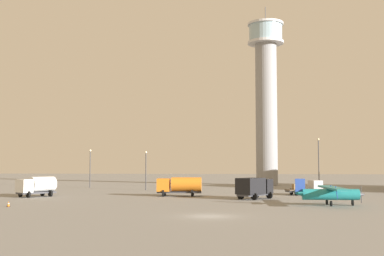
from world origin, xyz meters
TOP-DOWN VIEW (x-y plane):
  - ground_plane at (0.00, 0.00)m, footprint 400.00×400.00m
  - control_tower at (8.71, 69.97)m, footprint 8.47×8.47m
  - airplane_teal at (13.61, 13.92)m, footprint 8.52×10.85m
  - truck_fuel_tanker_orange at (-6.56, 29.15)m, footprint 6.88×3.22m
  - truck_fuel_tanker_white at (-28.07, 25.69)m, footprint 5.34×6.02m
  - truck_flatbed_silver at (13.66, 34.27)m, footprint 6.01×4.12m
  - truck_box_black at (4.78, 23.99)m, footprint 5.51×6.51m
  - light_post_west at (-15.29, 46.31)m, footprint 0.44×0.44m
  - light_post_east at (17.48, 48.87)m, footprint 0.44×0.44m
  - light_post_north at (-28.80, 54.48)m, footprint 0.44×0.44m
  - traffic_cone_near_left at (-24.07, 8.27)m, footprint 0.36×0.36m

SIDE VIEW (x-z plane):
  - ground_plane at x=0.00m, z-range 0.00..0.00m
  - traffic_cone_near_left at x=-24.07m, z-range 0.00..0.61m
  - truck_flatbed_silver at x=13.66m, z-range -0.01..2.33m
  - airplane_teal at x=13.61m, z-range -0.11..3.10m
  - truck_fuel_tanker_orange at x=-6.56m, z-range 0.20..3.13m
  - truck_fuel_tanker_white at x=-28.07m, z-range 0.17..3.21m
  - truck_box_black at x=4.78m, z-range 0.20..3.21m
  - light_post_west at x=-15.29m, z-range 0.80..8.24m
  - light_post_north at x=-28.80m, z-range 0.81..8.83m
  - light_post_east at x=17.48m, z-range 0.86..10.71m
  - control_tower at x=8.71m, z-range 0.74..43.11m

